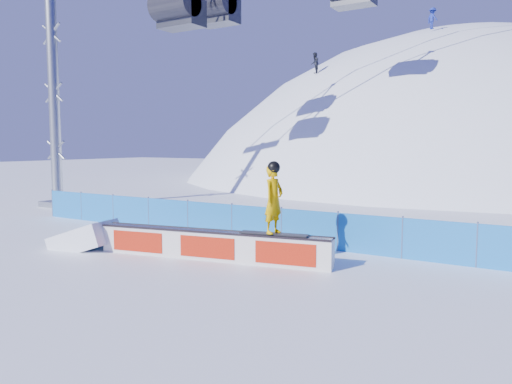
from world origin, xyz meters
The scene contains 7 objects.
ground centered at (0.00, 0.00, 0.00)m, with size 160.00×160.00×0.00m, color white.
snow_hill centered at (0.00, 42.00, -18.00)m, with size 64.00×64.00×64.00m.
safety_fence centered at (0.00, 4.50, 0.60)m, with size 22.05×0.05×1.30m.
rail_box centered at (0.34, 1.47, 0.42)m, with size 7.11×1.85×0.86m.
snow_ramp centered at (-4.04, 0.62, 0.00)m, with size 1.94×1.29×0.73m, color white, non-canonical shape.
snowboarder centered at (2.23, 1.83, 1.85)m, with size 1.95×0.72×2.01m.
distant_skiers centered at (2.37, 29.72, 10.98)m, with size 22.14×6.42×5.21m.
Camera 1 is at (8.92, -9.84, 3.33)m, focal length 35.00 mm.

